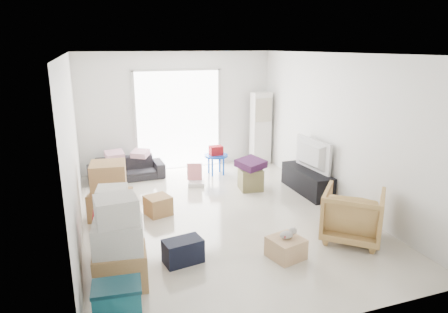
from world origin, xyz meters
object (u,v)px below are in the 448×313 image
television (308,166)px  armchair (353,212)px  ac_tower (261,129)px  wood_crate (286,248)px  kids_table (216,154)px  tv_console (307,181)px  storage_bins (118,309)px  ottoman (251,179)px  sofa (126,165)px

television → armchair: 2.03m
ac_tower → wood_crate: size_ratio=4.10×
ac_tower → kids_table: bearing=-159.7°
tv_console → storage_bins: storage_bins is taller
kids_table → wood_crate: kids_table is taller
storage_bins → tv_console: bearing=37.0°
ac_tower → tv_console: bearing=-88.7°
armchair → ottoman: armchair is taller
armchair → ottoman: 2.57m
tv_console → armchair: size_ratio=1.61×
television → ottoman: size_ratio=2.45×
ac_tower → kids_table: 1.44m
ac_tower → ottoman: bearing=-120.0°
kids_table → ottoman: bearing=-73.4°
sofa → ottoman: sofa is taller
tv_console → ottoman: size_ratio=3.18×
tv_console → sofa: 3.87m
kids_table → wood_crate: 3.85m
tv_console → sofa: bearing=148.8°
tv_console → kids_table: bearing=128.9°
ac_tower → armchair: bearing=-95.0°
ac_tower → wood_crate: 4.63m
armchair → ac_tower: bearing=-53.1°
ac_tower → ottoman: ac_tower is taller
tv_console → ac_tower: bearing=91.3°
ottoman → ac_tower: bearing=60.0°
armchair → wood_crate: bearing=49.7°
ac_tower → kids_table: ac_tower is taller
tv_console → kids_table: (-1.35, 1.67, 0.24)m
sofa → wood_crate: sofa is taller
sofa → storage_bins: (-0.60, -4.94, -0.03)m
kids_table → tv_console: bearing=-51.1°
sofa → television: bearing=-33.0°
tv_console → wood_crate: size_ratio=3.24×
storage_bins → television: bearing=37.0°
television → storage_bins: bearing=122.5°
television → kids_table: (-1.35, 1.67, -0.06)m
ac_tower → sofa: ac_tower is taller
sofa → ac_tower: bearing=0.9°
television → kids_table: size_ratio=1.62×
tv_console → television: (0.00, 0.00, 0.30)m
tv_console → television: 0.30m
ottoman → kids_table: size_ratio=0.66×
television → sofa: (-3.30, 2.00, -0.22)m
television → ottoman: 1.16m
tv_console → ottoman: 1.12m
ottoman → wood_crate: 2.72m
sofa → ottoman: bearing=-34.9°
armchair → wood_crate: size_ratio=2.02×
television → storage_bins: size_ratio=1.91×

